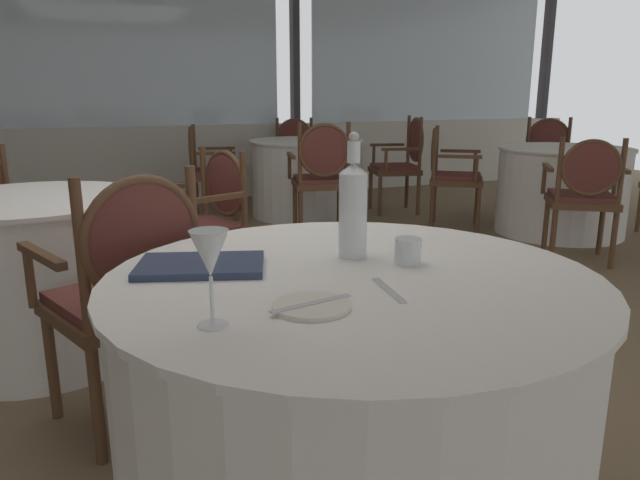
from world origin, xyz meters
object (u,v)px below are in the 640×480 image
Objects in this scene: dining_chair_2_1 at (404,157)px; dining_chair_2_3 at (206,164)px; menu_book at (201,265)px; dining_chair_0_2 at (585,189)px; wine_glass at (210,256)px; dining_chair_0_0 at (548,158)px; dining_chair_2_2 at (296,151)px; water_bottle at (353,207)px; dining_chair_1_0 at (207,215)px; dining_chair_2_0 at (322,171)px; side_plate at (311,306)px; water_tumbler at (408,251)px; dining_chair_1_3 at (129,282)px; dining_chair_0_1 at (448,169)px.

dining_chair_2_1 is 2.00m from dining_chair_2_3.
dining_chair_0_2 is (3.04, 1.64, -0.22)m from menu_book.
wine_glass is 0.21× the size of dining_chair_0_0.
dining_chair_0_2 is 0.99× the size of dining_chair_2_2.
dining_chair_0_0 is (3.74, 3.30, -0.34)m from water_bottle.
water_bottle is 1.84m from dining_chair_1_0.
dining_chair_1_0 is 2.53m from dining_chair_2_3.
dining_chair_2_1 is at bearing -45.09° from dining_chair_2_0.
dining_chair_0_2 is 0.94× the size of dining_chair_2_1.
dining_chair_1_0 reaches higher than menu_book.
side_plate is at bearing 63.18° from dining_chair_1_0.
water_tumbler is at bearing 31.35° from side_plate.
dining_chair_2_2 is (2.03, 5.00, -0.22)m from menu_book.
wine_glass reaches higher than menu_book.
dining_chair_1_0 is (-3.82, -1.49, -0.02)m from dining_chair_0_0.
dining_chair_2_2 is at bearing 44.99° from dining_chair_2_3.
dining_chair_1_3 is 3.84m from dining_chair_2_3.
dining_chair_2_0 is 1.08× the size of dining_chair_2_3.
menu_book is at bearing -97.93° from dining_chair_0_1.
dining_chair_2_0 is at bearing 72.21° from water_tumbler.
dining_chair_2_1 is at bearing 41.66° from dining_chair_0_2.
dining_chair_2_0 reaches higher than menu_book.
water_bottle is 0.20m from water_tumbler.
dining_chair_0_0 is 1.07× the size of dining_chair_1_0.
menu_book is 0.34× the size of dining_chair_2_0.
dining_chair_0_0 is at bearing 45.23° from dining_chair_0_1.
dining_chair_0_0 is at bearing 41.00° from wine_glass.
dining_chair_0_2 is (-1.13, -1.62, -0.02)m from dining_chair_0_0.
dining_chair_2_0 reaches higher than dining_chair_2_2.
dining_chair_0_1 is at bearing -72.16° from dining_chair_1_3.
water_tumbler is at bearing -156.79° from dining_chair_1_3.
dining_chair_1_0 is (-0.08, 1.80, -0.36)m from water_bottle.
dining_chair_0_0 is at bearing 41.43° from water_bottle.
dining_chair_1_3 is at bearing 158.23° from dining_chair_2_0.
wine_glass is 0.21× the size of dining_chair_2_1.
side_plate is at bearing 170.72° from dining_chair_2_0.
water_tumbler is at bearing -80.72° from dining_chair_2_3.
dining_chair_1_3 is 1.07× the size of dining_chair_2_3.
dining_chair_0_2 is at bearing -93.09° from dining_chair_1_3.
dining_chair_1_0 is at bearing 52.92° from dining_chair_2_1.
dining_chair_1_0 is 1.33m from dining_chair_1_3.
dining_chair_2_2 is at bearing -48.18° from dining_chair_1_3.
dining_chair_2_1 is at bearing 58.54° from water_bottle.
side_plate is at bearing -92.69° from dining_chair_0_1.
dining_chair_0_2 is at bearing 35.88° from water_tumbler.
dining_chair_0_0 reaches higher than side_plate.
water_bottle is 3.12m from dining_chair_0_2.
menu_book is 5.40m from dining_chair_2_2.
water_tumbler is (0.60, 0.25, -0.11)m from wine_glass.
dining_chair_0_2 is at bearing 155.28° from dining_chair_1_0.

